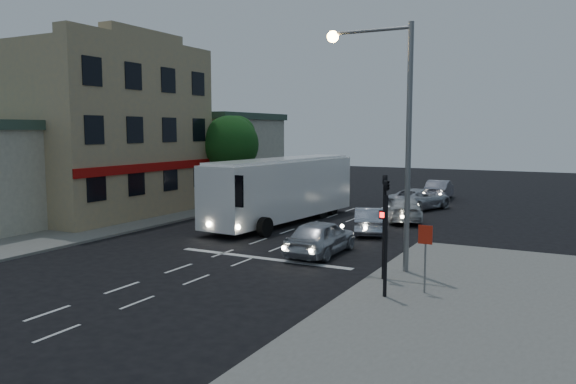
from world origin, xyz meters
The scene contains 17 objects.
ground centered at (0.00, 0.00, 0.00)m, with size 120.00×120.00×0.00m, color black.
sidewalk_near centered at (13.00, -4.00, 0.06)m, with size 12.00×24.00×0.12m, color slate.
sidewalk_far centered at (-13.00, 8.00, 0.06)m, with size 12.00×50.00×0.12m, color slate.
road_markings centered at (1.29, 3.31, 0.00)m, with size 8.00×30.55×0.01m.
tour_bus centered at (-1.50, 10.29, 2.00)m, with size 3.55×12.25×3.71m.
car_suv centered at (3.84, 3.80, 0.76)m, with size 1.79×4.46×1.52m, color #AEB3BD.
car_sedan_a centered at (3.97, 9.51, 0.67)m, with size 1.42×4.06×1.34m, color #A3AABB.
car_sedan_b centered at (4.51, 14.17, 0.69)m, with size 1.94×4.76×1.38m, color silver.
car_sedan_c centered at (4.03, 19.30, 0.71)m, with size 2.36×5.12×1.42m, color #B8BAC3.
car_extra centered at (3.97, 25.51, 0.75)m, with size 1.59×4.55×1.50m, color gray.
traffic_signal_main centered at (7.60, 0.78, 2.42)m, with size 0.25×0.35×4.10m.
traffic_signal_side centered at (8.30, -1.20, 2.42)m, with size 0.18×0.15×4.10m.
regulatory_sign centered at (9.30, -0.24, 1.60)m, with size 0.45×0.12×2.20m.
streetlight centered at (7.34, 2.20, 5.73)m, with size 3.32×0.44×9.00m.
main_building centered at (-13.96, 8.00, 5.16)m, with size 10.12×12.00×11.00m.
low_building_north centered at (-13.50, 20.00, 3.39)m, with size 9.40×9.40×6.50m.
street_tree centered at (-8.21, 15.02, 4.50)m, with size 4.00×4.00×6.20m.
Camera 1 is at (13.58, -17.77, 5.32)m, focal length 35.00 mm.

